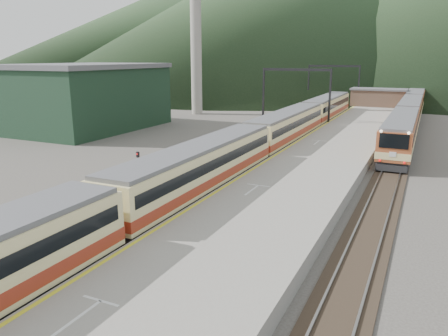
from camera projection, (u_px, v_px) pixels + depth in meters
The scene contains 15 objects.
track_main at pixel (281, 148), 46.24m from camera, with size 2.60×200.00×0.23m.
track_far at pixel (237, 144), 48.29m from camera, with size 2.60×200.00×0.23m.
track_second at pixel (396, 159), 41.52m from camera, with size 2.60×200.00×0.23m.
platform at pixel (330, 153), 42.08m from camera, with size 8.00×100.00×1.00m, color gray.
gantry_near at pixel (296, 86), 59.20m from camera, with size 9.55×0.25×8.00m.
gantry_far at pixel (333, 78), 81.14m from camera, with size 9.55×0.25×8.00m.
warehouse at pixel (86, 96), 58.43m from camera, with size 14.50×20.50×8.60m.
smokestack at pixel (196, 22), 70.87m from camera, with size 1.80×1.80×30.00m, color #9E998E.
station_shed at pixel (378, 97), 76.67m from camera, with size 9.40×4.40×3.10m.
hill_a at pixel (302, 7), 186.86m from camera, with size 180.00×180.00×60.00m, color #274224.
hill_d at pixel (194, 26), 264.18m from camera, with size 200.00×200.00×55.00m, color #274224.
main_train at pixel (254, 143), 38.81m from camera, with size 2.93×80.18×3.57m.
second_train at pixel (410, 113), 60.80m from camera, with size 2.79×57.23×3.40m.
short_signal_b at pixel (245, 141), 42.93m from camera, with size 0.26×0.21×2.27m.
short_signal_c at pixel (138, 162), 34.38m from camera, with size 0.23×0.17×2.27m.
Camera 1 is at (13.74, -3.59, 9.51)m, focal length 35.00 mm.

